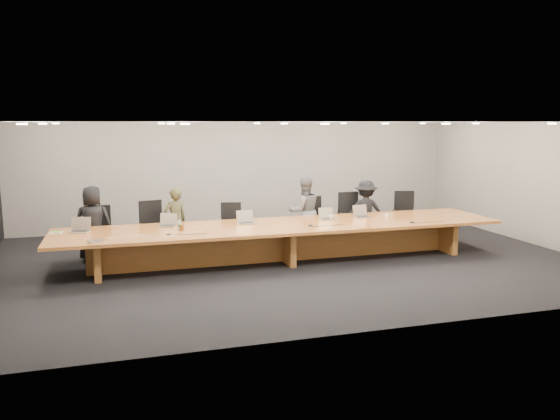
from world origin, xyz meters
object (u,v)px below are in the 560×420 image
object	(u,v)px
person_d	(366,211)
laptop_e	(363,211)
person_a	(93,223)
mic_left	(169,234)
chair_mid_right	(311,220)
mic_right	(412,222)
laptop_d	(328,214)
amber_mug	(182,228)
person_c	(304,211)
mic_center	(310,225)
chair_mid_left	(231,227)
chair_far_right	(406,214)
water_bottle	(179,225)
chair_far_left	(100,232)
chair_left	(154,228)
conference_table	(284,236)
person_b	(175,221)
chair_right	(352,217)
laptop_a	(79,225)
laptop_b	(167,220)
av_box	(95,241)
laptop_c	(247,217)
paper_cup_near	(331,217)
paper_cup_far	(387,216)

from	to	relation	value
person_d	laptop_e	bearing A→B (deg)	82.25
person_a	mic_left	size ratio (longest dim) A/B	14.80
chair_mid_right	mic_right	xyz separation A→B (m)	(1.54, -1.83, 0.20)
laptop_d	amber_mug	size ratio (longest dim) A/B	2.96
person_c	mic_center	world-z (taller)	person_c
chair_mid_left	person_d	xyz separation A→B (m)	(3.24, 0.03, 0.19)
person_d	chair_far_right	bearing A→B (deg)	-152.27
chair_mid_left	water_bottle	xyz separation A→B (m)	(-1.24, -1.21, 0.31)
chair_far_right	water_bottle	world-z (taller)	chair_far_right
chair_far_left	mic_center	xyz separation A→B (m)	(4.05, -1.62, 0.21)
chair_far_right	mic_center	world-z (taller)	chair_far_right
chair_mid_left	chair_far_right	bearing A→B (deg)	15.51
chair_far_right	laptop_d	xyz separation A→B (m)	(-2.47, -1.06, 0.30)
chair_left	person_c	size ratio (longest dim) A/B	0.74
conference_table	chair_far_left	world-z (taller)	chair_far_left
person_b	water_bottle	xyz separation A→B (m)	(-0.04, -1.25, 0.13)
laptop_d	laptop_e	xyz separation A→B (m)	(0.83, 0.03, 0.01)
conference_table	chair_right	distance (m)	2.43
laptop_a	laptop_d	size ratio (longest dim) A/B	1.14
chair_right	laptop_e	size ratio (longest dim) A/B	3.41
mic_center	laptop_b	bearing A→B (deg)	164.68
av_box	mic_right	world-z (taller)	same
person_d	water_bottle	world-z (taller)	person_d
laptop_c	laptop_e	distance (m)	2.60
person_c	paper_cup_near	world-z (taller)	person_c
laptop_c	water_bottle	size ratio (longest dim) A/B	1.81
laptop_e	mic_left	bearing A→B (deg)	-179.57
chair_mid_right	paper_cup_far	bearing A→B (deg)	-21.51
paper_cup_near	chair_far_right	bearing A→B (deg)	24.42
person_d	amber_mug	distance (m)	4.62
person_b	mic_right	distance (m)	4.98
chair_mid_right	mic_center	world-z (taller)	chair_mid_right
laptop_a	laptop_b	world-z (taller)	laptop_a
laptop_d	paper_cup_near	distance (m)	0.10
chair_far_right	person_b	world-z (taller)	person_b
chair_mid_left	laptop_c	bearing A→B (deg)	-67.37
laptop_e	mic_center	xyz separation A→B (m)	(-1.44, -0.64, -0.12)
amber_mug	paper_cup_far	bearing A→B (deg)	2.30
amber_mug	laptop_c	bearing A→B (deg)	13.85
person_c	person_b	bearing A→B (deg)	-1.03
laptop_d	laptop_a	bearing A→B (deg)	179.40
mic_left	mic_right	world-z (taller)	mic_right
chair_right	mic_left	distance (m)	4.72
person_c	conference_table	bearing A→B (deg)	54.17
chair_far_right	person_d	bearing A→B (deg)	-156.78
paper_cup_far	mic_center	world-z (taller)	paper_cup_far
chair_left	laptop_a	bearing A→B (deg)	-159.73
chair_mid_right	laptop_e	distance (m)	1.31
laptop_b	paper_cup_far	world-z (taller)	laptop_b
laptop_c	mic_left	bearing A→B (deg)	-160.90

